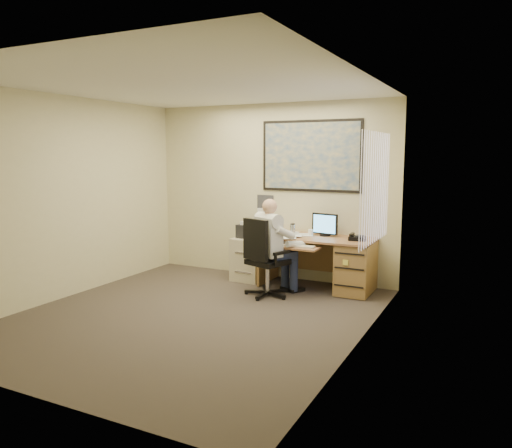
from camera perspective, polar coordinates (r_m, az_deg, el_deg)
The scene contains 8 objects.
room_shell at distance 5.85m, azimuth -7.48°, elevation 2.24°, with size 4.00×4.50×2.70m.
desk at distance 7.17m, azimuth 9.54°, elevation -4.08°, with size 1.60×0.97×1.07m.
world_map at distance 7.52m, azimuth 6.28°, elevation 7.73°, with size 1.56×0.03×1.06m, color #1E4C93.
wall_calendar at distance 7.86m, azimuth 1.07°, elevation 1.80°, with size 0.28×0.01×0.42m, color white.
window_blinds at distance 5.78m, azimuth 13.64°, elevation 4.01°, with size 0.06×1.40×1.30m, color beige, non-canonical shape.
filing_cabinet at distance 7.72m, azimuth -0.52°, elevation -3.51°, with size 0.50×0.59×0.91m.
office_chair at distance 6.82m, azimuth 1.31°, elevation -5.70°, with size 0.82×0.82×1.08m.
person at distance 6.82m, azimuth 1.47°, elevation -2.68°, with size 0.55×0.78×1.33m, color silver, non-canonical shape.
Camera 1 is at (3.25, -4.82, 1.93)m, focal length 35.00 mm.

